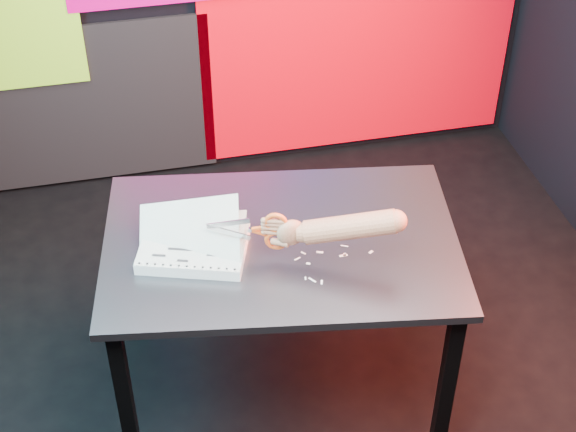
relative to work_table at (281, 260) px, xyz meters
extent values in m
cube|color=black|center=(0.08, 0.06, -0.66)|extent=(3.00, 3.00, 0.01)
cube|color=#EA0111|center=(0.73, 1.53, 0.19)|extent=(1.60, 0.02, 1.60)
cube|color=black|center=(-0.67, 1.53, -0.21)|extent=(1.30, 0.02, 0.85)
cube|color=black|center=(-0.59, -0.26, -0.30)|extent=(0.06, 0.06, 0.72)
cube|color=black|center=(-0.49, 0.43, -0.30)|extent=(0.06, 0.06, 0.72)
cube|color=black|center=(0.49, -0.43, -0.30)|extent=(0.06, 0.06, 0.72)
cube|color=black|center=(0.59, 0.26, -0.30)|extent=(0.06, 0.06, 0.72)
cube|color=#36363E|center=(0.00, 0.00, 0.07)|extent=(1.33, 0.99, 0.03)
cube|color=white|center=(-0.30, 0.00, 0.11)|extent=(0.41, 0.35, 0.04)
cube|color=white|center=(-0.30, 0.00, 0.13)|extent=(0.41, 0.35, 0.00)
cube|color=white|center=(-0.30, 0.00, 0.14)|extent=(0.39, 0.34, 0.11)
cube|color=white|center=(-0.31, 0.02, 0.16)|extent=(0.36, 0.31, 0.19)
cylinder|color=black|center=(-0.49, -0.06, 0.13)|extent=(0.01, 0.01, 0.00)
cylinder|color=black|center=(-0.46, -0.07, 0.13)|extent=(0.01, 0.01, 0.00)
cylinder|color=black|center=(-0.44, -0.08, 0.13)|extent=(0.01, 0.01, 0.00)
cylinder|color=black|center=(-0.41, -0.08, 0.13)|extent=(0.01, 0.01, 0.00)
cylinder|color=black|center=(-0.39, -0.09, 0.13)|extent=(0.01, 0.01, 0.00)
cylinder|color=black|center=(-0.36, -0.10, 0.13)|extent=(0.01, 0.01, 0.00)
cylinder|color=black|center=(-0.34, -0.11, 0.13)|extent=(0.01, 0.01, 0.00)
cylinder|color=black|center=(-0.31, -0.12, 0.13)|extent=(0.01, 0.01, 0.00)
cylinder|color=black|center=(-0.29, -0.12, 0.13)|extent=(0.01, 0.01, 0.00)
cylinder|color=black|center=(-0.26, -0.13, 0.13)|extent=(0.01, 0.01, 0.00)
cylinder|color=black|center=(-0.24, -0.14, 0.13)|extent=(0.01, 0.01, 0.00)
cylinder|color=black|center=(-0.21, -0.15, 0.13)|extent=(0.01, 0.01, 0.00)
cylinder|color=black|center=(-0.19, -0.16, 0.13)|extent=(0.01, 0.01, 0.00)
cylinder|color=black|center=(-0.41, 0.16, 0.13)|extent=(0.01, 0.01, 0.00)
cylinder|color=black|center=(-0.39, 0.15, 0.13)|extent=(0.01, 0.01, 0.00)
cylinder|color=black|center=(-0.36, 0.15, 0.13)|extent=(0.01, 0.01, 0.00)
cylinder|color=black|center=(-0.34, 0.14, 0.13)|extent=(0.01, 0.01, 0.00)
cylinder|color=black|center=(-0.31, 0.13, 0.13)|extent=(0.01, 0.01, 0.00)
cylinder|color=black|center=(-0.29, 0.12, 0.13)|extent=(0.01, 0.01, 0.00)
cylinder|color=black|center=(-0.26, 0.11, 0.13)|extent=(0.01, 0.01, 0.00)
cylinder|color=black|center=(-0.24, 0.11, 0.13)|extent=(0.01, 0.01, 0.00)
cylinder|color=black|center=(-0.21, 0.10, 0.13)|extent=(0.01, 0.01, 0.00)
cylinder|color=black|center=(-0.19, 0.09, 0.13)|extent=(0.01, 0.01, 0.00)
cylinder|color=black|center=(-0.16, 0.08, 0.13)|extent=(0.01, 0.01, 0.00)
cylinder|color=black|center=(-0.14, 0.07, 0.13)|extent=(0.01, 0.01, 0.00)
cylinder|color=black|center=(-0.11, 0.07, 0.13)|extent=(0.01, 0.01, 0.00)
cube|color=black|center=(-0.36, 0.07, 0.13)|extent=(0.06, 0.03, 0.00)
cube|color=black|center=(-0.27, 0.02, 0.13)|extent=(0.05, 0.02, 0.00)
cube|color=black|center=(-0.35, -0.02, 0.13)|extent=(0.08, 0.04, 0.00)
cube|color=black|center=(-0.25, -0.07, 0.13)|extent=(0.04, 0.02, 0.00)
cube|color=black|center=(-0.42, -0.04, 0.13)|extent=(0.05, 0.02, 0.00)
cube|color=black|center=(-0.23, 0.06, 0.13)|extent=(0.06, 0.03, 0.00)
cube|color=black|center=(-0.35, -0.08, 0.13)|extent=(0.04, 0.02, 0.00)
cube|color=silver|center=(-0.19, -0.04, 0.23)|extent=(0.14, 0.05, 0.06)
cube|color=silver|center=(-0.19, -0.04, 0.19)|extent=(0.14, 0.05, 0.06)
cylinder|color=silver|center=(-0.12, -0.07, 0.21)|extent=(0.02, 0.02, 0.02)
cube|color=#D44816|center=(-0.09, -0.08, 0.20)|extent=(0.06, 0.03, 0.02)
cube|color=#D44816|center=(-0.09, -0.08, 0.22)|extent=(0.06, 0.03, 0.02)
torus|color=#D44816|center=(-0.04, -0.10, 0.25)|extent=(0.08, 0.04, 0.08)
torus|color=#D44816|center=(-0.04, -0.10, 0.18)|extent=(0.08, 0.04, 0.08)
ellipsoid|color=#A86B4E|center=(0.01, -0.11, 0.21)|extent=(0.10, 0.06, 0.10)
cylinder|color=#A86B4E|center=(-0.04, -0.10, 0.21)|extent=(0.08, 0.04, 0.02)
cylinder|color=#A86B4E|center=(-0.04, -0.10, 0.23)|extent=(0.07, 0.04, 0.02)
cylinder|color=#A86B4E|center=(-0.04, -0.10, 0.24)|extent=(0.06, 0.04, 0.02)
cylinder|color=#A86B4E|center=(-0.04, -0.10, 0.26)|extent=(0.06, 0.04, 0.02)
cylinder|color=#A86B4E|center=(-0.03, -0.11, 0.18)|extent=(0.06, 0.05, 0.03)
cylinder|color=#A86B4E|center=(0.05, -0.13, 0.22)|extent=(0.07, 0.08, 0.07)
cylinder|color=#A86B4E|center=(0.19, -0.17, 0.25)|extent=(0.32, 0.18, 0.15)
sphere|color=#A86B4E|center=(0.32, -0.22, 0.29)|extent=(0.07, 0.07, 0.07)
cube|color=silver|center=(0.20, -0.02, 0.09)|extent=(0.02, 0.01, 0.00)
cube|color=silver|center=(0.28, -0.13, 0.09)|extent=(0.02, 0.02, 0.00)
cube|color=silver|center=(0.04, -0.20, 0.09)|extent=(0.01, 0.01, 0.00)
cube|color=silver|center=(0.03, -0.10, 0.09)|extent=(0.02, 0.01, 0.00)
cube|color=silver|center=(0.11, -0.09, 0.09)|extent=(0.02, 0.02, 0.00)
cube|color=silver|center=(0.19, -0.12, 0.09)|extent=(0.01, 0.02, 0.00)
cube|color=silver|center=(0.19, -0.12, 0.09)|extent=(0.03, 0.01, 0.00)
cube|color=silver|center=(0.06, -0.14, 0.09)|extent=(0.02, 0.01, 0.00)
cube|color=silver|center=(0.06, -0.08, 0.09)|extent=(0.02, 0.02, 0.00)
cube|color=silver|center=(0.06, -0.22, 0.09)|extent=(0.02, 0.03, 0.00)
cube|color=silver|center=(0.08, -0.23, 0.09)|extent=(0.01, 0.02, 0.00)
cube|color=silver|center=(0.20, -0.08, 0.09)|extent=(0.03, 0.02, 0.00)
camera|label=1|loc=(-0.48, -2.25, 2.05)|focal=55.00mm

